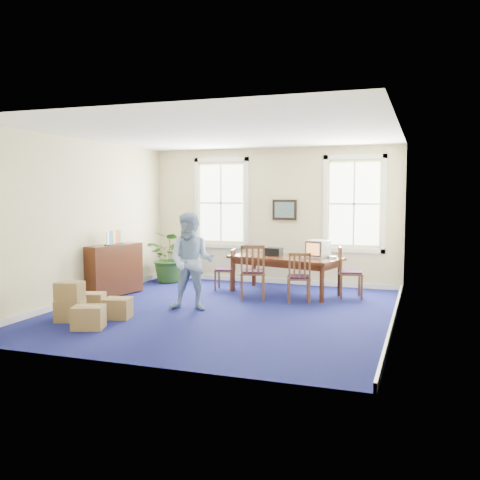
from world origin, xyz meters
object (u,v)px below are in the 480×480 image
(conference_table, at_px, (285,275))
(cardboard_boxes, at_px, (82,300))
(potted_plant, at_px, (171,257))
(man, at_px, (192,262))
(crt_tv, at_px, (318,249))
(chair_near_left, at_px, (252,272))
(credenza, at_px, (114,271))

(conference_table, height_order, cardboard_boxes, conference_table)
(potted_plant, bearing_deg, cardboard_boxes, -85.18)
(man, bearing_deg, crt_tv, 39.13)
(chair_near_left, relative_size, credenza, 0.84)
(chair_near_left, height_order, credenza, chair_near_left)
(crt_tv, relative_size, credenza, 0.33)
(conference_table, bearing_deg, man, -104.51)
(crt_tv, height_order, potted_plant, potted_plant)
(crt_tv, distance_m, man, 2.90)
(conference_table, relative_size, man, 1.30)
(crt_tv, distance_m, cardboard_boxes, 4.89)
(man, relative_size, credenza, 1.34)
(cardboard_boxes, bearing_deg, crt_tv, 47.02)
(conference_table, xyz_separation_m, potted_plant, (-2.96, 0.51, 0.21))
(credenza, bearing_deg, man, -5.85)
(conference_table, relative_size, chair_near_left, 2.09)
(conference_table, bearing_deg, cardboard_boxes, -111.86)
(potted_plant, height_order, cardboard_boxes, potted_plant)
(crt_tv, xyz_separation_m, potted_plant, (-3.65, 0.45, -0.37))
(potted_plant, bearing_deg, chair_near_left, -27.65)
(potted_plant, bearing_deg, credenza, -100.73)
(crt_tv, bearing_deg, chair_near_left, -124.00)
(conference_table, distance_m, man, 2.51)
(crt_tv, bearing_deg, man, -110.91)
(crt_tv, height_order, man, man)
(man, xyz_separation_m, potted_plant, (-1.75, 2.65, -0.28))
(potted_plant, xyz_separation_m, cardboard_boxes, (0.34, -4.00, -0.26))
(chair_near_left, distance_m, man, 1.57)
(conference_table, xyz_separation_m, chair_near_left, (-0.48, -0.79, 0.16))
(chair_near_left, xyz_separation_m, cardboard_boxes, (-2.14, -2.70, -0.21))
(conference_table, relative_size, credenza, 1.75)
(crt_tv, xyz_separation_m, man, (-1.90, -2.19, -0.08))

